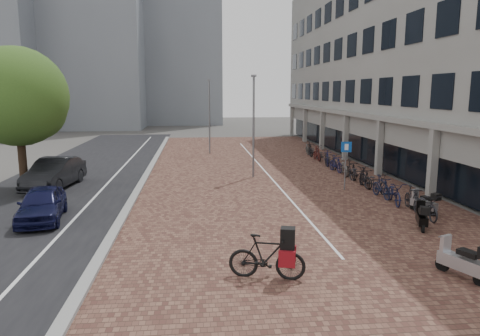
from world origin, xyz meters
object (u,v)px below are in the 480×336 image
Objects in this scene: scooter_mid at (422,216)px; scooter_back at (463,260)px; hero_bike at (267,256)px; car_navy at (42,204)px; scooter_front at (424,202)px; car_dark at (55,173)px; parking_sign at (346,158)px.

scooter_back reaches higher than scooter_mid.
hero_bike is at bearing 151.71° from scooter_back.
car_navy reaches higher than scooter_front.
car_dark is 15.46m from hero_bike.
car_navy is at bearing 66.78° from hero_bike.
car_dark is 3.29× the size of scooter_mid.
hero_bike is at bearing -109.20° from parking_sign.
scooter_mid is (-1.14, -1.97, 0.01)m from scooter_front.
car_navy is 0.82× the size of car_dark.
parking_sign is (14.94, -2.13, 0.90)m from car_dark.
parking_sign reaches higher than car_navy.
car_navy is 10.11m from hero_bike.
car_navy is 6.23m from car_dark.
car_dark is at bearing -178.21° from parking_sign.
scooter_front is at bearing 47.67° from scooter_back.
scooter_back is (13.12, -6.88, -0.11)m from car_navy.
scooter_mid is (6.39, 3.76, -0.16)m from hero_bike.
scooter_front is 5.05m from parking_sign.
scooter_front is at bearing -14.86° from car_dark.
car_navy is 2.68× the size of scooter_mid.
scooter_front is at bearing -58.53° from parking_sign.
scooter_front is (15.41, -0.60, -0.18)m from car_navy.
car_dark is 1.90× the size of parking_sign.
car_navy is at bearing 158.44° from scooter_front.
scooter_back is (14.45, -12.97, -0.23)m from car_dark.
scooter_front is 0.88× the size of scooter_back.
car_dark is at bearing 52.14° from hero_bike.
scooter_mid reaches higher than scooter_front.
scooter_back is 0.64× the size of parking_sign.
parking_sign is at bearing 7.48° from car_navy.
scooter_mid is at bearing -139.37° from scooter_front.
scooter_back is at bearing -36.41° from car_navy.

